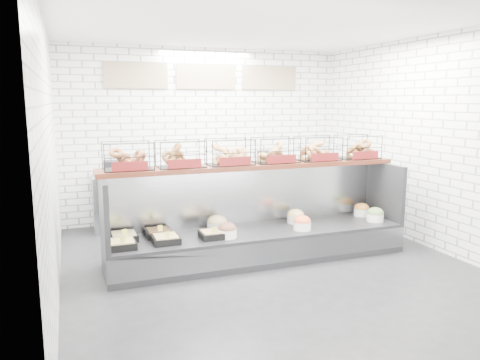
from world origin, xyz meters
name	(u,v)px	position (x,y,z in m)	size (l,w,h in m)	color
ground	(268,266)	(0.00, 0.00, 0.00)	(5.50, 5.50, 0.00)	black
room_shell	(251,103)	(0.00, 0.60, 2.06)	(5.02, 5.51, 3.01)	white
display_case	(257,234)	(-0.01, 0.34, 0.33)	(4.00, 0.90, 1.20)	black
bagel_shelf	(253,154)	(0.00, 0.52, 1.39)	(4.10, 0.50, 0.40)	#3C160D
prep_counter	(212,195)	(-0.01, 2.43, 0.47)	(4.00, 0.60, 1.20)	#93969B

